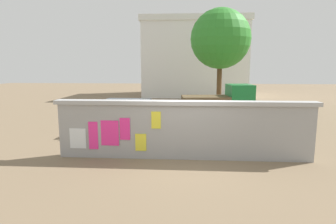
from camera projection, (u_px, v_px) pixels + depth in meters
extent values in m
plane|color=#7A664C|center=(185.00, 114.00, 16.46)|extent=(60.00, 60.00, 0.00)
cube|color=#999999|center=(184.00, 132.00, 8.45)|extent=(7.59, 0.30, 1.65)
cube|color=#A6A6A6|center=(184.00, 103.00, 8.31)|extent=(7.79, 0.42, 0.12)
cube|color=silver|center=(78.00, 138.00, 8.54)|extent=(0.50, 0.02, 0.62)
cube|color=#F42D8C|center=(93.00, 136.00, 8.49)|extent=(0.28, 0.03, 0.85)
cube|color=#F42D8C|center=(110.00, 133.00, 8.44)|extent=(0.55, 0.03, 0.77)
cube|color=#F42D8C|center=(125.00, 129.00, 8.39)|extent=(0.31, 0.02, 0.67)
cube|color=yellow|center=(141.00, 142.00, 8.42)|extent=(0.33, 0.01, 0.52)
cube|color=yellow|center=(156.00, 120.00, 8.28)|extent=(0.28, 0.02, 0.51)
cylinder|color=black|center=(237.00, 111.00, 15.43)|extent=(0.72, 0.27, 0.70)
cylinder|color=black|center=(244.00, 115.00, 14.14)|extent=(0.72, 0.27, 0.70)
cylinder|color=black|center=(192.00, 111.00, 15.35)|extent=(0.72, 0.27, 0.70)
cylinder|color=black|center=(195.00, 115.00, 14.07)|extent=(0.72, 0.27, 0.70)
cube|color=#197233|center=(239.00, 99.00, 14.66)|extent=(1.34, 1.61, 1.50)
cube|color=brown|center=(205.00, 105.00, 14.66)|extent=(2.54, 1.73, 0.90)
cylinder|color=black|center=(163.00, 123.00, 12.34)|extent=(0.60, 0.19, 0.60)
cylinder|color=black|center=(159.00, 131.00, 10.91)|extent=(0.60, 0.19, 0.60)
cylinder|color=black|center=(107.00, 122.00, 12.55)|extent=(0.60, 0.19, 0.60)
cylinder|color=black|center=(96.00, 130.00, 11.11)|extent=(0.60, 0.19, 0.60)
cube|color=silver|center=(131.00, 119.00, 11.68)|extent=(3.83, 1.76, 0.60)
cube|color=#262D38|center=(126.00, 106.00, 11.61)|extent=(1.93, 1.57, 0.50)
cylinder|color=black|center=(260.00, 134.00, 10.46)|extent=(0.61, 0.21, 0.60)
cylinder|color=black|center=(225.00, 131.00, 10.79)|extent=(0.61, 0.23, 0.60)
cube|color=gold|center=(243.00, 125.00, 10.58)|extent=(1.03, 0.43, 0.32)
cube|color=black|center=(237.00, 120.00, 10.60)|extent=(0.59, 0.32, 0.10)
cube|color=#262626|center=(258.00, 119.00, 10.40)|extent=(0.15, 0.56, 0.03)
cylinder|color=#BF6626|center=(204.00, 135.00, 9.77)|extent=(0.12, 0.12, 0.80)
cylinder|color=#BF6626|center=(209.00, 136.00, 9.69)|extent=(0.12, 0.12, 0.80)
cylinder|color=purple|center=(207.00, 116.00, 9.62)|extent=(0.45, 0.45, 0.60)
sphere|color=#8C664C|center=(208.00, 104.00, 9.55)|extent=(0.22, 0.22, 0.22)
cylinder|color=brown|center=(219.00, 85.00, 18.29)|extent=(0.32, 0.32, 3.18)
sphere|color=#2D8228|center=(220.00, 39.00, 17.82)|extent=(3.80, 3.80, 3.80)
cube|color=white|center=(194.00, 61.00, 27.33)|extent=(9.31, 6.83, 6.63)
cube|color=silver|center=(194.00, 23.00, 26.76)|extent=(9.61, 7.13, 0.50)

